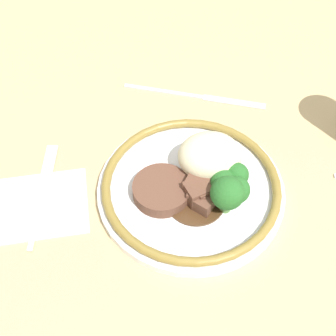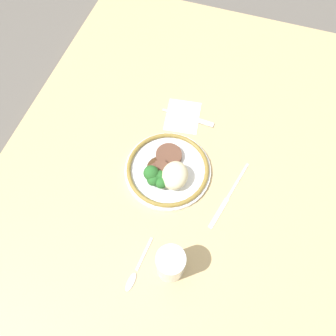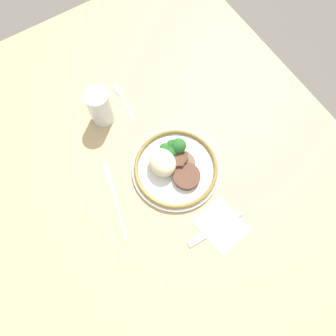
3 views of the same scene
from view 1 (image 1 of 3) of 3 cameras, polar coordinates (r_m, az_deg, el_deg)
The scene contains 6 objects.
ground_plane at distance 0.69m, azimuth 1.05°, elevation -1.55°, with size 8.00×8.00×0.00m, color #5B5651.
dining_table at distance 0.67m, azimuth 1.08°, elevation -0.58°, with size 1.42×1.08×0.04m.
napkin at distance 0.64m, azimuth -15.29°, elevation -4.40°, with size 0.14×0.12×0.00m.
plate at distance 0.61m, azimuth 3.57°, elevation -1.82°, with size 0.25×0.25×0.07m.
fork at distance 0.65m, azimuth -14.82°, elevation -1.84°, with size 0.02×0.17×0.00m.
knife at distance 0.75m, azimuth 3.82°, elevation 8.67°, with size 0.22×0.07×0.00m.
Camera 1 is at (-0.02, -0.41, 0.55)m, focal length 50.00 mm.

